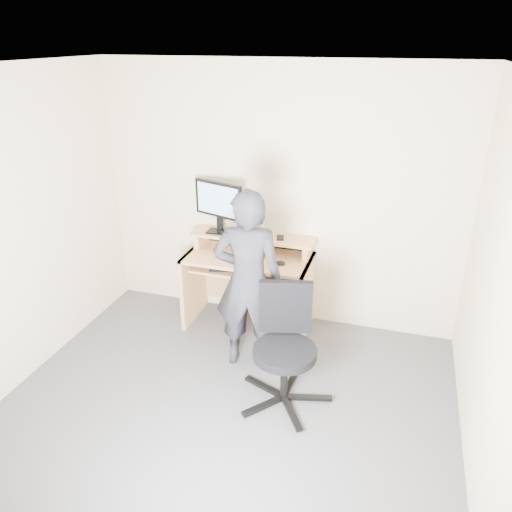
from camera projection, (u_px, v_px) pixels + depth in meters
The scene contains 14 objects.
ground at pixel (215, 427), 3.71m from camera, with size 3.50×3.50×0.00m, color #57575C.
back_wall at pixel (278, 198), 4.73m from camera, with size 3.50×0.02×2.50m, color beige.
ceiling at pixel (200, 70), 2.69m from camera, with size 3.50×3.50×0.02m, color white.
desk at pixel (251, 272), 4.88m from camera, with size 1.20×0.60×0.91m.
monitor at pixel (218, 203), 4.73m from camera, with size 0.52×0.20×0.51m.
external_drive at pixel (243, 223), 4.82m from camera, with size 0.07×0.13×0.20m, color black.
travel_mug at pixel (261, 227), 4.75m from camera, with size 0.08×0.08×0.17m, color silver.
smartphone at pixel (280, 238), 4.72m from camera, with size 0.07×0.13×0.01m, color black.
charger at pixel (222, 232), 4.81m from camera, with size 0.04×0.04×0.04m, color black.
headphones at pixel (244, 231), 4.87m from camera, with size 0.16×0.16×0.02m, color silver.
keyboard at pixel (234, 267), 4.71m from camera, with size 0.46×0.18×0.03m, color black.
mouse at pixel (280, 263), 4.54m from camera, with size 0.10×0.06×0.04m, color black.
office_chair at pixel (285, 342), 3.84m from camera, with size 0.74×0.72×0.93m.
person at pixel (248, 281), 4.14m from camera, with size 0.58×0.38×1.60m, color black.
Camera 1 is at (1.13, -2.66, 2.68)m, focal length 35.00 mm.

